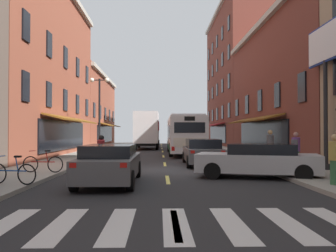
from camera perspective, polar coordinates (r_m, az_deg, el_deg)
The scene contains 18 objects.
ground_plane at distance 17.07m, azimuth -0.35°, elevation -7.17°, with size 34.80×80.00×0.10m, color #28282B.
lane_centre_dashes at distance 16.81m, azimuth -0.33°, elevation -7.08°, with size 0.14×73.90×0.01m.
crosswalk_near at distance 7.20m, azimuth 1.24°, elevation -15.33°, with size 7.10×2.80×0.01m.
sidewalk_left at distance 17.94m, azimuth -19.67°, elevation -6.43°, with size 3.00×80.00×0.14m, color #A39E93.
sidewalk_right at distance 18.15m, azimuth 18.74°, elevation -6.37°, with size 3.00×80.00×0.14m, color #A39E93.
billboard_sign at distance 17.59m, azimuth 23.77°, elevation 10.00°, with size 0.40×3.24×6.46m.
transit_bus at distance 29.23m, azimuth 2.61°, elevation -1.35°, with size 2.71×11.21×3.05m.
box_truck at distance 38.17m, azimuth -3.31°, elevation -0.67°, with size 2.59×7.86×3.84m.
sedan_near at distance 14.48m, azimuth 14.14°, elevation -5.29°, with size 4.99×3.09×1.33m.
sedan_mid at distance 12.65m, azimuth -9.20°, elevation -5.90°, with size 1.94×4.79×1.35m.
sedan_far at distance 19.42m, azimuth 5.50°, elevation -4.13°, with size 1.97×4.79×1.42m.
motorcycle_rider at distance 16.97m, azimuth -10.58°, elevation -4.62°, with size 0.62×2.07×1.66m.
bicycle_near at distance 12.38m, azimuth -23.59°, elevation -6.86°, with size 1.67×0.58×0.91m.
bicycle_mid at distance 15.58m, azimuth -19.31°, elevation -5.67°, with size 1.71×0.48×0.91m.
pedestrian_near at distance 16.81m, azimuth 19.70°, elevation -3.57°, with size 0.47×0.52×1.66m.
pedestrian_mid at distance 12.41m, azimuth 25.03°, elevation -4.78°, with size 0.36×0.36×1.58m.
pedestrian_far at distance 18.84m, azimuth 16.00°, elevation -3.21°, with size 0.36×0.36×1.76m.
street_lamp_twin at distance 26.64m, azimuth -10.88°, elevation 2.17°, with size 1.42×0.32×5.63m.
Camera 1 is at (-0.33, -16.97, 1.79)m, focal length 38.25 mm.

